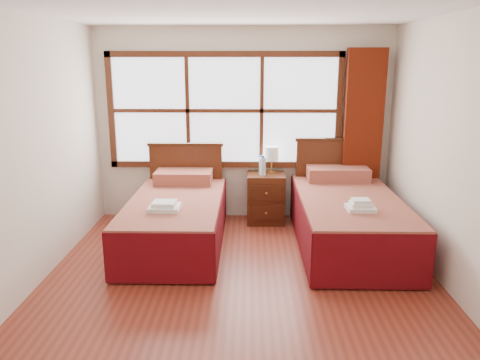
{
  "coord_description": "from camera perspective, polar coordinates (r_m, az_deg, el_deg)",
  "views": [
    {
      "loc": [
        0.08,
        -4.13,
        2.16
      ],
      "look_at": [
        -0.01,
        0.7,
        0.92
      ],
      "focal_mm": 35.0,
      "sensor_mm": 36.0,
      "label": 1
    }
  ],
  "objects": [
    {
      "name": "floor",
      "position": [
        4.67,
        -0.01,
        -13.21
      ],
      "size": [
        4.5,
        4.5,
        0.0
      ],
      "primitive_type": "plane",
      "color": "maroon",
      "rests_on": "ground"
    },
    {
      "name": "ceiling",
      "position": [
        4.16,
        -0.01,
        20.45
      ],
      "size": [
        4.5,
        4.5,
        0.0
      ],
      "primitive_type": "plane",
      "rotation": [
        3.14,
        0.0,
        0.0
      ],
      "color": "white",
      "rests_on": "wall_back"
    },
    {
      "name": "wall_back",
      "position": [
        6.44,
        0.39,
        6.71
      ],
      "size": [
        4.0,
        0.0,
        4.0
      ],
      "primitive_type": "plane",
      "rotation": [
        1.57,
        0.0,
        0.0
      ],
      "color": "silver",
      "rests_on": "floor"
    },
    {
      "name": "wall_left",
      "position": [
        4.71,
        -25.17,
        2.47
      ],
      "size": [
        0.0,
        4.5,
        4.5
      ],
      "primitive_type": "plane",
      "rotation": [
        1.57,
        0.0,
        1.57
      ],
      "color": "silver",
      "rests_on": "floor"
    },
    {
      "name": "wall_right",
      "position": [
        4.64,
        25.55,
        2.27
      ],
      "size": [
        0.0,
        4.5,
        4.5
      ],
      "primitive_type": "plane",
      "rotation": [
        1.57,
        0.0,
        -1.57
      ],
      "color": "silver",
      "rests_on": "floor"
    },
    {
      "name": "window",
      "position": [
        6.39,
        -1.88,
        8.44
      ],
      "size": [
        3.16,
        0.06,
        1.56
      ],
      "color": "white",
      "rests_on": "wall_back"
    },
    {
      "name": "curtain",
      "position": [
        6.5,
        14.67,
        5.16
      ],
      "size": [
        0.5,
        0.16,
        2.3
      ],
      "primitive_type": "cube",
      "color": "#601A09",
      "rests_on": "wall_back"
    },
    {
      "name": "bed_left",
      "position": [
        5.7,
        -7.72,
        -4.52
      ],
      "size": [
        1.1,
        2.13,
        1.07
      ],
      "color": "#3A1B0C",
      "rests_on": "floor"
    },
    {
      "name": "bed_right",
      "position": [
        5.75,
        12.94,
        -4.36
      ],
      "size": [
        1.17,
        2.27,
        1.14
      ],
      "color": "#3A1B0C",
      "rests_on": "floor"
    },
    {
      "name": "nightstand",
      "position": [
        6.4,
        3.15,
        -2.2
      ],
      "size": [
        0.5,
        0.49,
        0.67
      ],
      "color": "#492110",
      "rests_on": "floor"
    },
    {
      "name": "towels_left",
      "position": [
        5.18,
        -9.19,
        -3.19
      ],
      "size": [
        0.33,
        0.29,
        0.1
      ],
      "rotation": [
        0.0,
        0.0,
        -0.01
      ],
      "color": "white",
      "rests_on": "bed_left"
    },
    {
      "name": "towels_right",
      "position": [
        5.14,
        14.5,
        -3.06
      ],
      "size": [
        0.3,
        0.26,
        0.12
      ],
      "rotation": [
        0.0,
        0.0,
        0.03
      ],
      "color": "white",
      "rests_on": "bed_right"
    },
    {
      "name": "lamp",
      "position": [
        6.34,
        3.88,
        3.14
      ],
      "size": [
        0.19,
        0.19,
        0.36
      ],
      "color": "#C28F3E",
      "rests_on": "nightstand"
    },
    {
      "name": "bottle_near",
      "position": [
        6.27,
        2.65,
        1.74
      ],
      "size": [
        0.07,
        0.07,
        0.26
      ],
      "color": "silver",
      "rests_on": "nightstand"
    },
    {
      "name": "bottle_far",
      "position": [
        6.23,
        2.84,
        1.68
      ],
      "size": [
        0.07,
        0.07,
        0.27
      ],
      "color": "silver",
      "rests_on": "nightstand"
    }
  ]
}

